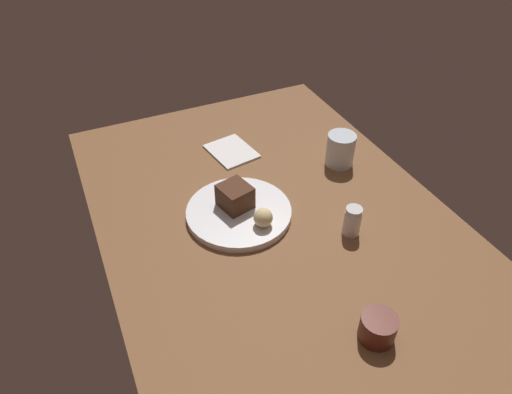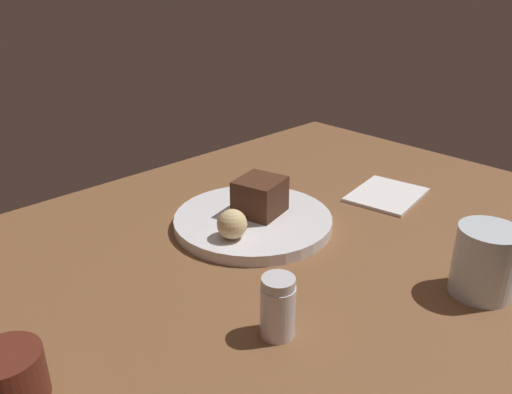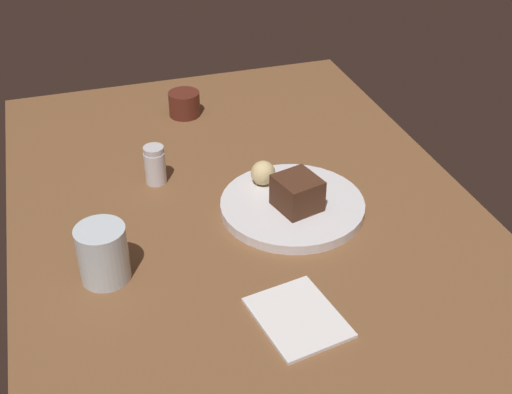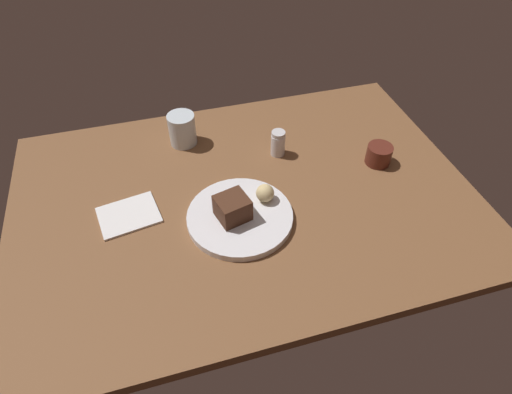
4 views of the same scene
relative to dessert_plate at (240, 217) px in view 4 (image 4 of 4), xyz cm
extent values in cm
cube|color=brown|center=(3.32, 7.97, -2.43)|extent=(120.00, 84.00, 3.00)
cylinder|color=silver|center=(0.00, 0.00, 0.00)|extent=(26.31, 26.31, 1.85)
cube|color=#472819|center=(-1.78, -0.16, 3.93)|extent=(8.99, 8.69, 6.01)
sphere|color=#DBC184|center=(7.43, 3.20, 3.24)|extent=(4.63, 4.63, 4.63)
cylinder|color=silver|center=(16.94, 21.94, 2.34)|extent=(4.12, 4.12, 6.53)
cylinder|color=silver|center=(16.94, 21.94, 6.21)|extent=(3.92, 3.92, 1.20)
cylinder|color=silver|center=(-8.45, 34.71, 3.82)|extent=(7.98, 7.98, 9.50)
cylinder|color=#562319|center=(43.07, 10.48, 1.87)|extent=(7.08, 7.08, 5.59)
cube|color=white|center=(-26.59, 8.84, -0.63)|extent=(16.19, 13.79, 0.60)
camera|label=1|loc=(79.89, -31.75, 77.25)|focal=32.43mm
camera|label=2|loc=(51.93, 54.62, 38.38)|focal=35.48mm
camera|label=3|loc=(-93.10, 36.35, 69.66)|focal=46.85mm
camera|label=4|loc=(-15.65, -69.47, 78.73)|focal=30.01mm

